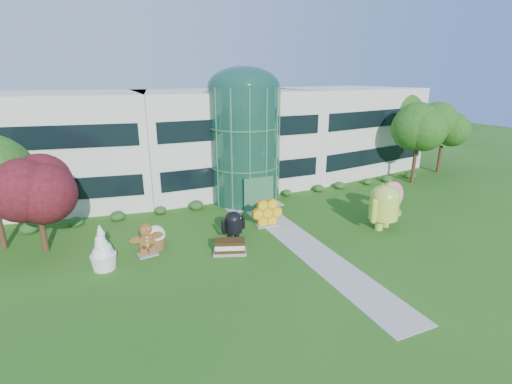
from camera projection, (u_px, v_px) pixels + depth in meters
name	position (u px, v px, depth m)	size (l,w,h in m)	color
ground	(317.00, 255.00, 23.05)	(140.00, 140.00, 0.00)	#215114
building	(222.00, 138.00, 37.35)	(46.00, 15.00, 9.30)	beige
atrium	(244.00, 145.00, 32.04)	(6.00, 6.00, 9.80)	#194738
walkway	(301.00, 242.00, 24.79)	(2.40, 20.00, 0.04)	#9E9E93
tree_red	(38.00, 207.00, 22.73)	(4.00, 4.00, 6.00)	#3F0C14
trees_backdrop	(240.00, 151.00, 33.12)	(52.00, 8.00, 8.40)	#1C4010
android_green	(384.00, 203.00, 26.64)	(3.39, 2.26, 3.84)	#B4D143
android_black	(233.00, 223.00, 25.27)	(1.94, 1.30, 2.20)	black
donut	(389.00, 197.00, 29.77)	(2.60, 1.25, 2.70)	#F95E87
gingerbread	(146.00, 239.00, 22.78)	(2.31, 0.89, 2.14)	brown
ice_cream_sandwich	(230.00, 247.00, 23.18)	(2.05, 1.03, 0.92)	#311C0A
honeycomb	(267.00, 214.00, 27.28)	(2.44, 0.87, 1.92)	yellow
froyo	(102.00, 247.00, 21.09)	(1.57, 1.57, 2.68)	white
cupcake	(156.00, 237.00, 23.67)	(1.34, 1.34, 1.61)	white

